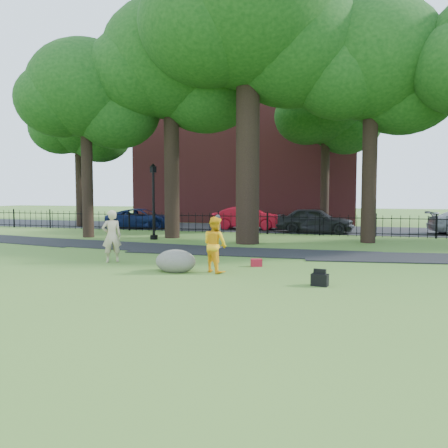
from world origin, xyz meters
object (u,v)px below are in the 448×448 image
(big_tree, at_px, (251,24))
(red_sedan, at_px, (248,218))
(man, at_px, (215,245))
(woman, at_px, (112,236))
(boulder, at_px, (176,260))
(lamppost, at_px, (154,202))

(big_tree, xyz_separation_m, red_sedan, (-2.00, 7.90, -9.39))
(man, xyz_separation_m, red_sedan, (-2.70, 15.67, -0.08))
(woman, height_order, red_sedan, woman)
(man, height_order, boulder, man)
(big_tree, bearing_deg, red_sedan, 104.18)
(red_sedan, bearing_deg, woman, 172.89)
(big_tree, distance_m, man, 12.14)
(big_tree, xyz_separation_m, lamppost, (-5.20, 0.34, -8.23))
(big_tree, distance_m, woman, 12.01)
(woman, bearing_deg, red_sedan, -131.74)
(big_tree, height_order, boulder, big_tree)
(lamppost, bearing_deg, red_sedan, 90.84)
(big_tree, relative_size, red_sedan, 3.14)
(boulder, distance_m, red_sedan, 15.97)
(lamppost, height_order, red_sedan, lamppost)
(lamppost, bearing_deg, boulder, -36.68)
(big_tree, distance_m, red_sedan, 12.43)
(man, relative_size, boulder, 1.34)
(boulder, xyz_separation_m, red_sedan, (-1.51, 15.89, 0.39))
(big_tree, relative_size, woman, 7.97)
(woman, bearing_deg, man, 131.45)
(woman, distance_m, boulder, 3.05)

